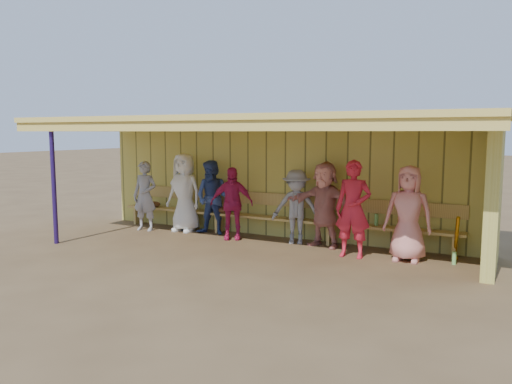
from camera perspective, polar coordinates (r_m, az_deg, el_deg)
ground at (r=9.63m, az=-0.97°, el=-6.43°), size 90.00×90.00×0.00m
player_a at (r=11.51m, az=-12.57°, el=-0.44°), size 0.62×0.45×1.57m
player_b at (r=11.22m, az=-8.19°, el=-0.06°), size 0.87×0.58×1.75m
player_c at (r=10.83m, az=-4.98°, el=-0.65°), size 0.83×0.67×1.61m
player_d at (r=10.33m, az=-2.80°, el=-1.30°), size 0.95×0.70×1.50m
player_e at (r=9.93m, az=4.62°, el=-1.71°), size 1.08×0.82×1.48m
player_f at (r=9.70m, az=7.82°, el=-1.40°), size 1.61×0.80×1.66m
player_g at (r=8.97m, az=11.04°, el=-1.91°), size 0.65×0.44×1.73m
player_h at (r=8.93m, az=17.00°, el=-2.37°), size 0.81×0.53×1.66m
dugout_structure at (r=9.83m, az=2.92°, el=3.82°), size 8.80×3.20×2.50m
bench at (r=10.50m, az=1.93°, el=-2.39°), size 7.60×0.34×0.93m
dugout_equipment at (r=10.76m, az=-2.22°, el=-2.37°), size 6.92×0.62×0.80m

